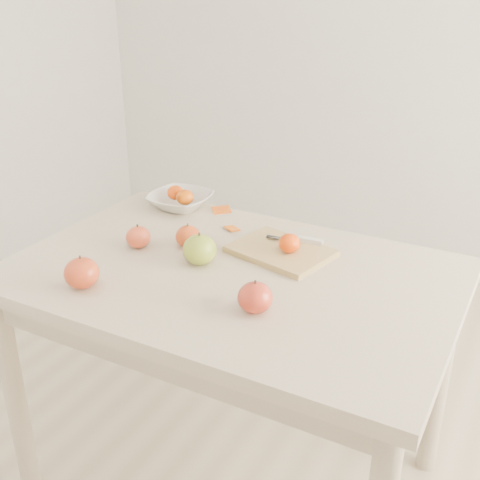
% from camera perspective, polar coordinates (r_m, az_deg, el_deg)
% --- Properties ---
extents(ground, '(3.50, 3.50, 0.00)m').
position_cam_1_polar(ground, '(2.09, -0.69, -21.40)').
color(ground, '#C6B293').
rests_on(ground, ground).
extents(table, '(1.20, 0.80, 0.75)m').
position_cam_1_polar(table, '(1.69, -0.81, -5.84)').
color(table, beige).
rests_on(table, ground).
extents(cutting_board, '(0.31, 0.26, 0.02)m').
position_cam_1_polar(cutting_board, '(1.73, 3.89, -1.07)').
color(cutting_board, tan).
rests_on(cutting_board, table).
extents(board_tangerine, '(0.06, 0.06, 0.05)m').
position_cam_1_polar(board_tangerine, '(1.70, 4.71, -0.30)').
color(board_tangerine, '#E04807').
rests_on(board_tangerine, cutting_board).
extents(fruit_bowl, '(0.21, 0.21, 0.05)m').
position_cam_1_polar(fruit_bowl, '(2.06, -5.70, 3.72)').
color(fruit_bowl, silver).
rests_on(fruit_bowl, table).
extents(bowl_tangerine_near, '(0.06, 0.06, 0.05)m').
position_cam_1_polar(bowl_tangerine_near, '(2.08, -6.15, 4.49)').
color(bowl_tangerine_near, '#DA4F07').
rests_on(bowl_tangerine_near, fruit_bowl).
extents(bowl_tangerine_far, '(0.06, 0.06, 0.05)m').
position_cam_1_polar(bowl_tangerine_far, '(2.03, -5.25, 4.07)').
color(bowl_tangerine_far, '#D96507').
rests_on(bowl_tangerine_far, fruit_bowl).
extents(orange_peel_a, '(0.07, 0.07, 0.01)m').
position_cam_1_polar(orange_peel_a, '(2.03, -1.76, 2.76)').
color(orange_peel_a, '#C84E0E').
rests_on(orange_peel_a, table).
extents(orange_peel_b, '(0.06, 0.05, 0.01)m').
position_cam_1_polar(orange_peel_b, '(1.89, -0.76, 1.05)').
color(orange_peel_b, orange).
rests_on(orange_peel_b, table).
extents(paring_knife, '(0.17, 0.05, 0.01)m').
position_cam_1_polar(paring_knife, '(1.77, 6.23, -0.04)').
color(paring_knife, white).
rests_on(paring_knife, cutting_board).
extents(apple_green, '(0.09, 0.09, 0.08)m').
position_cam_1_polar(apple_green, '(1.66, -3.84, -0.91)').
color(apple_green, olive).
rests_on(apple_green, table).
extents(apple_red_e, '(0.08, 0.08, 0.08)m').
position_cam_1_polar(apple_red_e, '(1.43, 1.44, -5.48)').
color(apple_red_e, maroon).
rests_on(apple_red_e, table).
extents(apple_red_b, '(0.07, 0.07, 0.07)m').
position_cam_1_polar(apple_red_b, '(1.77, -4.94, 0.33)').
color(apple_red_b, '#A52410').
rests_on(apple_red_b, table).
extents(apple_red_d, '(0.07, 0.07, 0.07)m').
position_cam_1_polar(apple_red_d, '(1.78, -9.63, 0.27)').
color(apple_red_d, '#A02D1D').
rests_on(apple_red_d, table).
extents(apple_red_c, '(0.09, 0.09, 0.08)m').
position_cam_1_polar(apple_red_c, '(1.59, -14.78, -3.04)').
color(apple_red_c, '#A5221C').
rests_on(apple_red_c, table).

